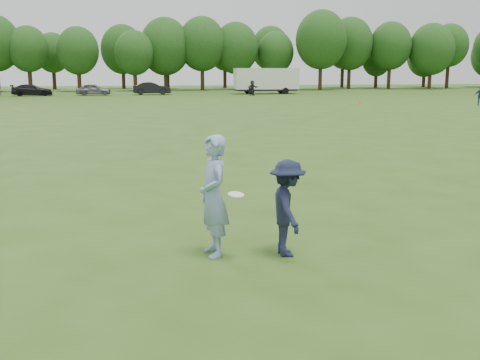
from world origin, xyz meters
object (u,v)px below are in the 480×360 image
Objects in this scene: cargo_trailer at (266,80)px; car_e at (94,89)px; field_cone at (360,103)px; player_far_b at (480,96)px; car_d at (32,90)px; defender at (287,208)px; thrower at (214,196)px; car_f at (152,88)px; player_far_d at (252,88)px.

car_e is at bearing -178.71° from cargo_trailer.
field_cone is 23.00m from cargo_trailer.
car_e is 13.58× the size of field_cone.
car_d is (-41.37, 24.97, -0.16)m from player_far_b.
player_far_b is at bearing -17.14° from field_cone.
defender is 44.56m from player_far_b.
thrower reaches higher than player_far_b.
thrower reaches higher than car_d.
car_e is at bearing 137.95° from field_cone.
field_cone is at bearing -143.35° from car_f.
cargo_trailer is (14.34, 0.08, 1.02)m from car_f.
defender is 61.31m from car_f.
car_d is 1.13× the size of car_e.
thrower is at bearing 178.15° from car_f.
car_e is 33.17m from field_cone.
player_far_d is (12.04, 56.68, -0.13)m from thrower.
player_far_b is 42.64m from car_e.
car_e is (-6.49, 60.69, -0.33)m from thrower.
defender is at bearing -173.12° from car_d.
field_cone is at bearing 144.86° from thrower.
thrower is 1.25× the size of defender.
car_f is at bearing -94.06° from car_d.
car_f is 15.31× the size of field_cone.
thrower is at bearing -103.54° from cargo_trailer.
cargo_trailer is at bearing 152.47° from player_far_b.
car_d is at bearing 138.33° from player_far_d.
car_f is (-27.50, 25.62, -0.07)m from player_far_b.
player_far_d is (10.82, 56.90, 0.08)m from defender.
player_far_b is 37.58m from car_f.
car_f is 0.51× the size of cargo_trailer.
car_e is at bearing 176.20° from thrower.
player_far_b is 0.41× the size of car_e.
thrower is 45.12m from player_far_b.
player_far_d is 5.30m from cargo_trailer.
player_far_b is 0.92× the size of player_far_d.
field_cone is at bearing -104.78° from player_far_d.
defender is 5.46× the size of field_cone.
defender is 0.91× the size of player_far_d.
player_far_b is 10.23m from field_cone.
car_e is (-18.53, 4.01, -0.20)m from player_far_d.
car_e reaches higher than field_cone.
player_far_d reaches higher than car_e.
field_cone is (16.92, 38.70, -0.67)m from defender.
thrower is 0.44× the size of car_d.
car_d is 0.51× the size of cargo_trailer.
car_f is (0.38, 61.09, -0.27)m from thrower.
car_f is at bearing 169.73° from thrower.
cargo_trailer reaches higher than player_far_b.
cargo_trailer is at bearing 98.53° from field_cone.
defender is at bearing -173.95° from car_e.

